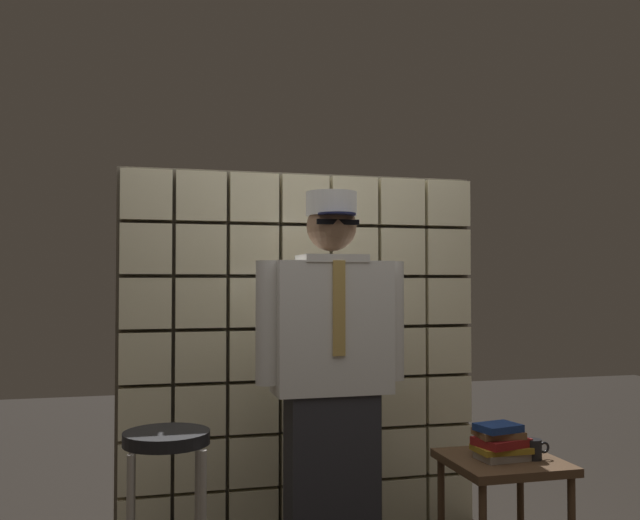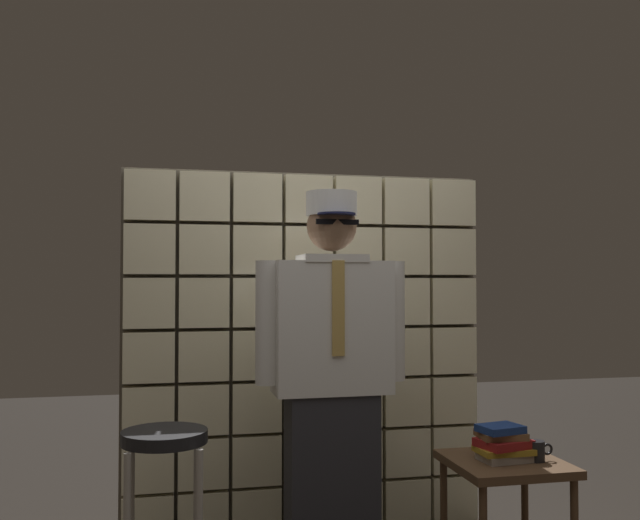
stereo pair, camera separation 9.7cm
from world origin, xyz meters
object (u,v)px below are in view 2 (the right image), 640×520
standing_person (332,377)px  book_stack (503,443)px  bar_stool (164,480)px  side_table (505,474)px  coffee_mug (537,451)px

standing_person → book_stack: bearing=-6.3°
bar_stool → side_table: 1.59m
book_stack → standing_person: bearing=174.5°
standing_person → book_stack: size_ratio=6.72×
book_stack → bar_stool: bearing=-173.3°
bar_stool → coffee_mug: size_ratio=6.13×
side_table → standing_person: bearing=175.7°
side_table → book_stack: bearing=-140.4°
standing_person → coffee_mug: standing_person is taller
standing_person → bar_stool: 0.86m
bar_stool → book_stack: (1.55, 0.18, 0.03)m
standing_person → bar_stool: bearing=-161.5°
bar_stool → coffee_mug: (1.70, 0.14, -0.01)m
side_table → book_stack: (-0.02, -0.02, 0.15)m
side_table → bar_stool: bearing=-172.8°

